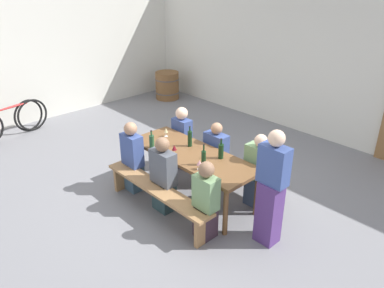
# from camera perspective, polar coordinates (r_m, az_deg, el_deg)

# --- Properties ---
(ground_plane) EXTENTS (24.00, 24.00, 0.00)m
(ground_plane) POSITION_cam_1_polar(r_m,az_deg,el_deg) (6.00, 0.00, -7.80)
(ground_plane) COLOR slate
(back_wall) EXTENTS (14.00, 0.20, 3.20)m
(back_wall) POSITION_cam_1_polar(r_m,az_deg,el_deg) (8.12, 19.26, 12.01)
(back_wall) COLOR silver
(back_wall) RESTS_ON ground
(side_wall) EXTENTS (0.20, 7.61, 3.20)m
(side_wall) POSITION_cam_1_polar(r_m,az_deg,el_deg) (9.39, -21.68, 13.29)
(side_wall) COLOR silver
(side_wall) RESTS_ON ground
(tasting_table) EXTENTS (2.15, 0.79, 0.75)m
(tasting_table) POSITION_cam_1_polar(r_m,az_deg,el_deg) (5.66, 0.00, -2.08)
(tasting_table) COLOR brown
(tasting_table) RESTS_ON ground
(bench_near) EXTENTS (2.05, 0.30, 0.45)m
(bench_near) POSITION_cam_1_polar(r_m,az_deg,el_deg) (5.43, -5.37, -7.35)
(bench_near) COLOR #9E7247
(bench_near) RESTS_ON ground
(bench_far) EXTENTS (2.05, 0.30, 0.45)m
(bench_far) POSITION_cam_1_polar(r_m,az_deg,el_deg) (6.25, 4.63, -2.64)
(bench_far) COLOR #9E7247
(bench_far) RESTS_ON ground
(wine_bottle_0) EXTENTS (0.07, 0.07, 0.32)m
(wine_bottle_0) POSITION_cam_1_polar(r_m,az_deg,el_deg) (5.24, 1.78, -2.06)
(wine_bottle_0) COLOR #143319
(wine_bottle_0) RESTS_ON tasting_table
(wine_bottle_1) EXTENTS (0.08, 0.08, 0.31)m
(wine_bottle_1) POSITION_cam_1_polar(r_m,az_deg,el_deg) (5.44, 4.42, -1.05)
(wine_bottle_1) COLOR #143319
(wine_bottle_1) RESTS_ON tasting_table
(wine_bottle_2) EXTENTS (0.07, 0.07, 0.33)m
(wine_bottle_2) POSITION_cam_1_polar(r_m,az_deg,el_deg) (5.79, -0.33, 0.87)
(wine_bottle_2) COLOR #143319
(wine_bottle_2) RESTS_ON tasting_table
(wine_bottle_3) EXTENTS (0.08, 0.08, 0.29)m
(wine_bottle_3) POSITION_cam_1_polar(r_m,az_deg,el_deg) (5.78, -6.14, 0.43)
(wine_bottle_3) COLOR #234C2D
(wine_bottle_3) RESTS_ON tasting_table
(wine_glass_0) EXTENTS (0.06, 0.06, 0.15)m
(wine_glass_0) POSITION_cam_1_polar(r_m,az_deg,el_deg) (6.15, -3.98, 2.04)
(wine_glass_0) COLOR silver
(wine_glass_0) RESTS_ON tasting_table
(wine_glass_1) EXTENTS (0.08, 0.08, 0.14)m
(wine_glass_1) POSITION_cam_1_polar(r_m,az_deg,el_deg) (5.13, 1.13, -2.90)
(wine_glass_1) COLOR silver
(wine_glass_1) RESTS_ON tasting_table
(wine_glass_2) EXTENTS (0.07, 0.07, 0.16)m
(wine_glass_2) POSITION_cam_1_polar(r_m,az_deg,el_deg) (5.52, -2.71, -0.60)
(wine_glass_2) COLOR silver
(wine_glass_2) RESTS_ON tasting_table
(seated_guest_near_0) EXTENTS (0.36, 0.24, 1.16)m
(seated_guest_near_0) POSITION_cam_1_polar(r_m,az_deg,el_deg) (5.96, -9.00, -2.17)
(seated_guest_near_0) COLOR #395368
(seated_guest_near_0) RESTS_ON ground
(seated_guest_near_1) EXTENTS (0.40, 0.24, 1.16)m
(seated_guest_near_1) POSITION_cam_1_polar(r_m,az_deg,el_deg) (5.42, -4.36, -4.92)
(seated_guest_near_1) COLOR #283F42
(seated_guest_near_1) RESTS_ON ground
(seated_guest_near_2) EXTENTS (0.33, 0.24, 1.12)m
(seated_guest_near_2) POSITION_cam_1_polar(r_m,az_deg,el_deg) (4.89, 2.11, -8.74)
(seated_guest_near_2) COLOR #3B2834
(seated_guest_near_2) RESTS_ON ground
(seated_guest_far_0) EXTENTS (0.34, 0.24, 1.12)m
(seated_guest_far_0) POSITION_cam_1_polar(r_m,az_deg,el_deg) (6.59, -1.53, 0.84)
(seated_guest_far_0) COLOR #49456A
(seated_guest_far_0) RESTS_ON ground
(seated_guest_far_1) EXTENTS (0.40, 0.24, 1.08)m
(seated_guest_far_1) POSITION_cam_1_polar(r_m,az_deg,el_deg) (6.09, 3.64, -1.82)
(seated_guest_far_1) COLOR #414E50
(seated_guest_far_1) RESTS_ON ground
(seated_guest_far_2) EXTENTS (0.42, 0.24, 1.16)m
(seated_guest_far_2) POSITION_cam_1_polar(r_m,az_deg,el_deg) (5.60, 10.03, -4.36)
(seated_guest_far_2) COLOR #374863
(seated_guest_far_2) RESTS_ON ground
(standing_host) EXTENTS (0.37, 0.24, 1.58)m
(standing_host) POSITION_cam_1_polar(r_m,az_deg,el_deg) (4.78, 11.94, -6.91)
(standing_host) COLOR #4F3072
(standing_host) RESTS_ON ground
(wine_barrel) EXTENTS (0.66, 0.66, 0.73)m
(wine_barrel) POSITION_cam_1_polar(r_m,az_deg,el_deg) (10.34, -3.79, 8.88)
(wine_barrel) COLOR brown
(wine_barrel) RESTS_ON ground
(parked_bicycle_0) EXTENTS (0.47, 1.73, 0.90)m
(parked_bicycle_0) POSITION_cam_1_polar(r_m,az_deg,el_deg) (8.66, -26.52, 2.95)
(parked_bicycle_0) COLOR black
(parked_bicycle_0) RESTS_ON ground
(parked_bicycle_1) EXTENTS (0.34, 1.70, 0.90)m
(parked_bicycle_1) POSITION_cam_1_polar(r_m,az_deg,el_deg) (8.69, -25.96, 3.13)
(parked_bicycle_1) COLOR black
(parked_bicycle_1) RESTS_ON ground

